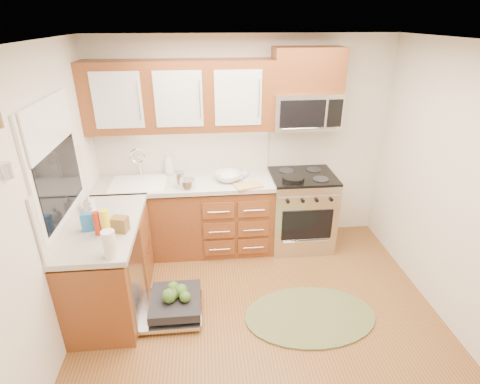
{
  "coord_description": "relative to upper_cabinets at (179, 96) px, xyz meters",
  "views": [
    {
      "loc": [
        -0.47,
        -2.59,
        2.66
      ],
      "look_at": [
        -0.13,
        0.85,
        1.03
      ],
      "focal_mm": 28.0,
      "sensor_mm": 36.0,
      "label": 1
    }
  ],
  "objects": [
    {
      "name": "floor",
      "position": [
        0.73,
        -1.57,
        -1.88
      ],
      "size": [
        3.5,
        3.5,
        0.0
      ],
      "primitive_type": "plane",
      "color": "brown",
      "rests_on": "ground"
    },
    {
      "name": "ceiling",
      "position": [
        0.73,
        -1.57,
        0.62
      ],
      "size": [
        3.5,
        3.5,
        0.0
      ],
      "primitive_type": "plane",
      "rotation": [
        3.14,
        0.0,
        0.0
      ],
      "color": "white",
      "rests_on": "ground"
    },
    {
      "name": "wall_back",
      "position": [
        0.73,
        0.18,
        -0.62
      ],
      "size": [
        3.5,
        0.04,
        2.5
      ],
      "primitive_type": "cube",
      "color": "silver",
      "rests_on": "ground"
    },
    {
      "name": "wall_left",
      "position": [
        -1.02,
        -1.57,
        -0.62
      ],
      "size": [
        0.04,
        3.5,
        2.5
      ],
      "primitive_type": "cube",
      "color": "silver",
      "rests_on": "ground"
    },
    {
      "name": "wall_right",
      "position": [
        2.48,
        -1.57,
        -0.62
      ],
      "size": [
        0.04,
        3.5,
        2.5
      ],
      "primitive_type": "cube",
      "color": "silver",
      "rests_on": "ground"
    },
    {
      "name": "base_cabinet_back",
      "position": [
        0.0,
        -0.12,
        -1.45
      ],
      "size": [
        2.05,
        0.6,
        0.85
      ],
      "primitive_type": "cube",
      "color": "#602915",
      "rests_on": "ground"
    },
    {
      "name": "base_cabinet_left",
      "position": [
        -0.72,
        -1.05,
        -1.45
      ],
      "size": [
        0.6,
        1.25,
        0.85
      ],
      "primitive_type": "cube",
      "color": "#602915",
      "rests_on": "ground"
    },
    {
      "name": "countertop_back",
      "position": [
        0.0,
        -0.14,
        -0.97
      ],
      "size": [
        2.07,
        0.64,
        0.05
      ],
      "primitive_type": "cube",
      "color": "beige",
      "rests_on": "base_cabinet_back"
    },
    {
      "name": "countertop_left",
      "position": [
        -0.71,
        -1.05,
        -0.97
      ],
      "size": [
        0.64,
        1.27,
        0.05
      ],
      "primitive_type": "cube",
      "color": "beige",
      "rests_on": "base_cabinet_left"
    },
    {
      "name": "backsplash_back",
      "position": [
        0.0,
        0.16,
        -0.67
      ],
      "size": [
        2.05,
        0.02,
        0.57
      ],
      "primitive_type": "cube",
      "color": "silver",
      "rests_on": "ground"
    },
    {
      "name": "backsplash_left",
      "position": [
        -1.01,
        -1.05,
        -0.67
      ],
      "size": [
        0.02,
        1.25,
        0.57
      ],
      "primitive_type": "cube",
      "color": "silver",
      "rests_on": "ground"
    },
    {
      "name": "upper_cabinets",
      "position": [
        0.0,
        0.0,
        0.0
      ],
      "size": [
        2.05,
        0.35,
        0.75
      ],
      "primitive_type": null,
      "color": "#602915",
      "rests_on": "ground"
    },
    {
      "name": "cabinet_over_mw",
      "position": [
        1.41,
        0.0,
        0.26
      ],
      "size": [
        0.76,
        0.35,
        0.47
      ],
      "primitive_type": "cube",
      "color": "#602915",
      "rests_on": "ground"
    },
    {
      "name": "range",
      "position": [
        1.41,
        -0.15,
        -1.4
      ],
      "size": [
        0.76,
        0.64,
        0.95
      ],
      "primitive_type": null,
      "color": "silver",
      "rests_on": "ground"
    },
    {
      "name": "microwave",
      "position": [
        1.41,
        -0.02,
        -0.18
      ],
      "size": [
        0.76,
        0.38,
        0.4
      ],
      "primitive_type": null,
      "color": "silver",
      "rests_on": "ground"
    },
    {
      "name": "sink",
      "position": [
        -0.52,
        -0.16,
        -1.07
      ],
      "size": [
        0.62,
        0.5,
        0.26
      ],
      "primitive_type": null,
      "color": "white",
      "rests_on": "ground"
    },
    {
      "name": "dishwasher",
      "position": [
        -0.13,
        -1.27,
        -1.77
      ],
      "size": [
        0.7,
        0.6,
        0.2
      ],
      "primitive_type": null,
      "color": "silver",
      "rests_on": "ground"
    },
    {
      "name": "window",
      "position": [
        -1.01,
        -1.07,
        -0.32
      ],
      "size": [
        0.03,
        1.05,
        1.05
      ],
      "primitive_type": null,
      "color": "white",
      "rests_on": "ground"
    },
    {
      "name": "window_blind",
      "position": [
        -0.98,
        -1.07,
        0.0
      ],
      "size": [
        0.02,
        0.96,
        0.4
      ],
      "primitive_type": "cube",
      "color": "white",
      "rests_on": "ground"
    },
    {
      "name": "shelf_lower",
      "position": [
        -0.99,
        -1.92,
        -0.12
      ],
      "size": [
        0.04,
        0.4,
        0.03
      ],
      "primitive_type": "cube",
      "color": "white",
      "rests_on": "ground"
    },
    {
      "name": "rug",
      "position": [
        1.21,
        -1.45,
        -1.86
      ],
      "size": [
        1.4,
        1.04,
        0.02
      ],
      "primitive_type": null,
      "rotation": [
        0.0,
        0.0,
        -0.17
      ],
      "color": "#617040",
      "rests_on": "ground"
    },
    {
      "name": "skillet",
      "position": [
        1.25,
        -0.3,
        -0.9
      ],
      "size": [
        0.32,
        0.32,
        0.05
      ],
      "primitive_type": "cylinder",
      "rotation": [
        0.0,
        0.0,
        0.3
      ],
      "color": "black",
      "rests_on": "range"
    },
    {
      "name": "stock_pot",
      "position": [
        0.04,
        -0.34,
        -0.9
      ],
      "size": [
        0.2,
        0.2,
        0.11
      ],
      "primitive_type": "cylinder",
      "rotation": [
        0.0,
        0.0,
        0.14
      ],
      "color": "silver",
      "rests_on": "countertop_back"
    },
    {
      "name": "cutting_board",
      "position": [
        0.72,
        -0.35,
        -0.94
      ],
      "size": [
        0.33,
        0.26,
        0.02
      ],
      "primitive_type": "cube",
      "rotation": [
        0.0,
        0.0,
        0.26
      ],
      "color": "tan",
      "rests_on": "countertop_back"
    },
    {
      "name": "canister",
      "position": [
        -0.04,
        -0.3,
        -0.86
      ],
      "size": [
        0.15,
        0.15,
        0.18
      ],
      "primitive_type": "cylinder",
      "rotation": [
        0.0,
        0.0,
        -0.38
      ],
      "color": "silver",
      "rests_on": "countertop_back"
    },
    {
      "name": "paper_towel_roll",
      "position": [
        -0.52,
        -1.59,
        -0.83
      ],
      "size": [
        0.11,
        0.11,
        0.23
      ],
      "primitive_type": "cylinder",
      "rotation": [
        0.0,
        0.0,
        0.04
      ],
      "color": "white",
      "rests_on": "countertop_left"
    },
    {
      "name": "mustard_bottle",
      "position": [
        -0.63,
        -1.24,
        -0.83
      ],
      "size": [
        0.09,
        0.09,
        0.24
      ],
      "primitive_type": "cylinder",
      "rotation": [
        0.0,
        0.0,
        -0.18
      ],
      "color": "yellow",
      "rests_on": "countertop_left"
    },
    {
      "name": "red_bottle",
      "position": [
        -0.71,
        -1.24,
        -0.84
      ],
      "size": [
        0.08,
        0.08,
        0.22
      ],
      "primitive_type": "cylinder",
      "rotation": [
        0.0,
        0.0,
        -0.43
      ],
      "color": "#B62A0F",
      "rests_on": "countertop_left"
    },
    {
      "name": "wooden_box",
      "position": [
        -0.52,
        -1.21,
        -0.88
      ],
      "size": [
        0.16,
        0.13,
        0.14
      ],
      "primitive_type": "cube",
      "rotation": [
        0.0,
        0.0,
        -0.25
      ],
      "color": "brown",
      "rests_on": "countertop_left"
    },
    {
      "name": "blue_carton",
      "position": [
        -0.81,
        -1.16,
        -0.87
      ],
      "size": [
        0.11,
        0.08,
        0.17
      ],
      "primitive_type": "cube",
      "rotation": [
        0.0,
        0.0,
        0.14
      ],
      "color": "#2974C1",
      "rests_on": "countertop_left"
    },
    {
      "name": "bowl_a",
      "position": [
        0.54,
        -0.16,
        -0.92
      ],
      "size": [
        0.31,
        0.31,
        0.06
      ],
      "primitive_type": "imported",
      "rotation": [
        0.0,
        0.0,
        0.29
      ],
      "color": "#999999",
      "rests_on": "countertop_back"
    },
    {
      "name": "bowl_b",
      "position": [
        0.5,
        -0.17,
        -0.9
      ],
      "size": [
        0.37,
        0.37,
        0.09
      ],
      "primitive_type": "imported",
      "rotation": [
        0.0,
        0.0,
        0.25
      ],
      "color": "#999999",
      "rests_on": "countertop_back"
    },
    {
      "name": "cup",
      "position": [
        0.7,
        -0.08,
        -0.91
      ],
      "size": [
        0.13,
        0.13,
        0.08
      ],
      "primitive_type": "imported",
      "rotation": [
        0.0,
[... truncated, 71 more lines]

